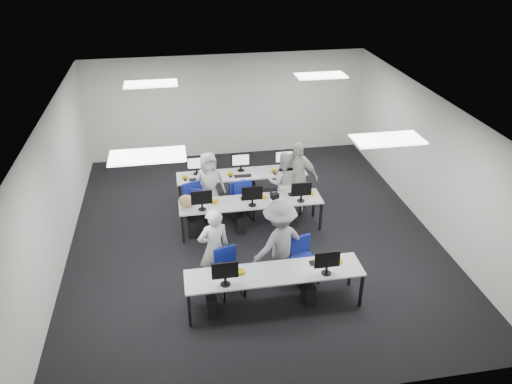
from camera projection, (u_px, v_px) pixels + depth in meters
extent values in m
plane|color=black|center=(253.00, 233.00, 11.30)|extent=(9.00, 9.00, 0.00)
plane|color=white|center=(252.00, 107.00, 9.87)|extent=(9.00, 9.00, 0.00)
cube|color=silver|center=(227.00, 106.00, 14.48)|extent=(8.00, 0.02, 3.00)
cube|color=silver|center=(307.00, 322.00, 6.69)|extent=(8.00, 0.02, 3.00)
cube|color=silver|center=(56.00, 190.00, 9.99)|extent=(0.02, 9.00, 3.00)
cube|color=silver|center=(428.00, 161.00, 11.18)|extent=(0.02, 9.00, 3.00)
cube|color=white|center=(148.00, 156.00, 7.84)|extent=(1.20, 0.60, 0.02)
cube|color=white|center=(388.00, 139.00, 8.44)|extent=(1.20, 0.60, 0.02)
cube|color=white|center=(151.00, 84.00, 11.30)|extent=(1.20, 0.60, 0.02)
cube|color=white|center=(321.00, 75.00, 11.90)|extent=(1.20, 0.60, 0.02)
cube|color=#A9ABAE|center=(274.00, 273.00, 8.89)|extent=(3.20, 0.70, 0.03)
cube|color=black|center=(189.00, 310.00, 8.57)|extent=(0.05, 0.05, 0.70)
cube|color=black|center=(188.00, 288.00, 9.09)|extent=(0.05, 0.05, 0.70)
cube|color=black|center=(361.00, 290.00, 9.03)|extent=(0.05, 0.05, 0.70)
cube|color=black|center=(350.00, 270.00, 9.55)|extent=(0.05, 0.05, 0.70)
cube|color=#A9ABAE|center=(251.00, 202.00, 11.13)|extent=(3.20, 0.70, 0.03)
cube|color=black|center=(183.00, 229.00, 10.82)|extent=(0.05, 0.05, 0.70)
cube|color=black|center=(182.00, 215.00, 11.34)|extent=(0.05, 0.05, 0.70)
cube|color=black|center=(321.00, 217.00, 11.28)|extent=(0.05, 0.05, 0.70)
cube|color=black|center=(314.00, 203.00, 11.80)|extent=(0.05, 0.05, 0.70)
cube|color=#A9ABAE|center=(242.00, 174.00, 12.34)|extent=(3.20, 0.70, 0.03)
cube|color=black|center=(180.00, 198.00, 12.03)|extent=(0.05, 0.05, 0.70)
cube|color=black|center=(179.00, 187.00, 12.55)|extent=(0.05, 0.05, 0.70)
cube|color=black|center=(305.00, 188.00, 12.49)|extent=(0.05, 0.05, 0.70)
cube|color=black|center=(299.00, 177.00, 13.01)|extent=(0.05, 0.05, 0.70)
cube|color=#0B4C99|center=(225.00, 270.00, 8.44)|extent=(0.46, 0.04, 0.32)
cube|color=black|center=(223.00, 273.00, 8.86)|extent=(0.42, 0.14, 0.02)
ellipsoid|color=black|center=(240.00, 270.00, 8.90)|extent=(0.07, 0.10, 0.04)
cube|color=black|center=(211.00, 302.00, 8.96)|extent=(0.18, 0.40, 0.42)
cube|color=white|center=(327.00, 260.00, 8.71)|extent=(0.46, 0.04, 0.32)
cube|color=black|center=(321.00, 262.00, 9.13)|extent=(0.42, 0.14, 0.02)
ellipsoid|color=black|center=(337.00, 260.00, 9.17)|extent=(0.07, 0.10, 0.04)
cube|color=black|center=(308.00, 291.00, 9.23)|extent=(0.18, 0.40, 0.42)
cube|color=white|center=(202.00, 198.00, 10.66)|extent=(0.46, 0.04, 0.32)
cube|color=black|center=(201.00, 202.00, 11.08)|extent=(0.42, 0.14, 0.02)
ellipsoid|color=black|center=(215.00, 200.00, 11.12)|extent=(0.07, 0.10, 0.04)
cube|color=black|center=(192.00, 226.00, 11.17)|extent=(0.18, 0.40, 0.42)
cube|color=white|center=(252.00, 193.00, 10.83)|extent=(0.46, 0.04, 0.32)
cube|color=black|center=(250.00, 198.00, 11.24)|extent=(0.42, 0.14, 0.02)
ellipsoid|color=black|center=(263.00, 196.00, 11.28)|extent=(0.07, 0.10, 0.04)
cube|color=black|center=(240.00, 222.00, 11.34)|extent=(0.18, 0.40, 0.42)
cube|color=white|center=(301.00, 189.00, 10.99)|extent=(0.46, 0.04, 0.32)
cube|color=black|center=(297.00, 194.00, 11.41)|extent=(0.42, 0.14, 0.02)
ellipsoid|color=black|center=(310.00, 192.00, 11.45)|extent=(0.07, 0.10, 0.04)
cube|color=black|center=(287.00, 218.00, 11.50)|extent=(0.18, 0.40, 0.42)
cube|color=white|center=(196.00, 163.00, 12.19)|extent=(0.46, 0.04, 0.32)
cube|color=black|center=(198.00, 179.00, 12.05)|extent=(0.42, 0.14, 0.02)
ellipsoid|color=black|center=(185.00, 180.00, 12.00)|extent=(0.07, 0.10, 0.04)
cube|color=black|center=(209.00, 195.00, 12.46)|extent=(0.18, 0.40, 0.42)
cube|color=white|center=(241.00, 160.00, 12.35)|extent=(0.46, 0.04, 0.32)
cube|color=black|center=(243.00, 176.00, 12.21)|extent=(0.42, 0.14, 0.02)
ellipsoid|color=black|center=(231.00, 176.00, 12.16)|extent=(0.07, 0.10, 0.04)
cube|color=black|center=(252.00, 191.00, 12.62)|extent=(0.18, 0.40, 0.42)
cube|color=white|center=(284.00, 157.00, 12.51)|extent=(0.46, 0.04, 0.32)
cube|color=black|center=(286.00, 172.00, 12.38)|extent=(0.42, 0.14, 0.02)
ellipsoid|color=black|center=(275.00, 173.00, 12.33)|extent=(0.07, 0.10, 0.04)
cube|color=black|center=(294.00, 188.00, 12.79)|extent=(0.18, 0.40, 0.42)
cube|color=navy|center=(230.00, 273.00, 9.27)|extent=(0.56, 0.54, 0.06)
cube|color=navy|center=(225.00, 255.00, 9.30)|extent=(0.43, 0.17, 0.37)
cube|color=navy|center=(305.00, 261.00, 9.63)|extent=(0.54, 0.53, 0.06)
cube|color=navy|center=(300.00, 244.00, 9.66)|extent=(0.42, 0.16, 0.36)
cube|color=navy|center=(196.00, 204.00, 11.47)|extent=(0.60, 0.59, 0.06)
cube|color=navy|center=(192.00, 190.00, 11.50)|extent=(0.44, 0.21, 0.39)
cube|color=navy|center=(242.00, 202.00, 11.64)|extent=(0.55, 0.54, 0.06)
cube|color=navy|center=(238.00, 189.00, 11.67)|extent=(0.41, 0.18, 0.36)
cube|color=navy|center=(289.00, 193.00, 11.96)|extent=(0.53, 0.51, 0.07)
cube|color=navy|center=(286.00, 178.00, 12.00)|extent=(0.46, 0.11, 0.39)
cube|color=navy|center=(198.00, 201.00, 11.76)|extent=(0.53, 0.52, 0.06)
cube|color=navy|center=(195.00, 195.00, 11.48)|extent=(0.38, 0.19, 0.34)
cube|color=navy|center=(240.00, 194.00, 11.91)|extent=(0.52, 0.50, 0.06)
cube|color=navy|center=(243.00, 188.00, 11.60)|extent=(0.45, 0.11, 0.38)
cube|color=navy|center=(296.00, 189.00, 12.30)|extent=(0.42, 0.40, 0.05)
cube|color=navy|center=(297.00, 184.00, 12.04)|extent=(0.38, 0.07, 0.32)
ellipsoid|color=tan|center=(187.00, 201.00, 10.84)|extent=(0.41, 0.32, 0.29)
imported|color=silver|center=(214.00, 249.00, 9.32)|extent=(0.70, 0.54, 1.69)
imported|color=silver|center=(284.00, 183.00, 11.82)|extent=(0.86, 0.73, 1.55)
imported|color=silver|center=(209.00, 184.00, 11.76)|extent=(0.86, 0.66, 1.56)
imported|color=silver|center=(296.00, 177.00, 11.84)|extent=(1.13, 0.82, 1.78)
imported|color=slate|center=(279.00, 243.00, 9.45)|extent=(1.29, 1.05, 1.74)
cube|color=black|center=(275.00, 196.00, 9.14)|extent=(0.20, 0.22, 0.10)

